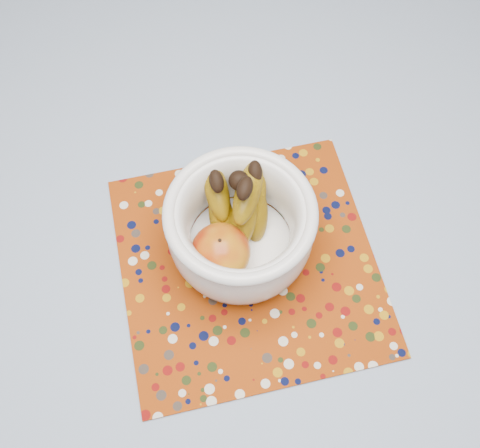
{
  "coord_description": "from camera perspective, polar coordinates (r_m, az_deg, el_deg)",
  "views": [
    {
      "loc": [
        -0.03,
        -0.4,
        1.57
      ],
      "look_at": [
        0.01,
        -0.04,
        0.84
      ],
      "focal_mm": 42.0,
      "sensor_mm": 36.0,
      "label": 1
    }
  ],
  "objects": [
    {
      "name": "fruit_bowl",
      "position": [
        0.82,
        -0.09,
        0.09
      ],
      "size": [
        0.22,
        0.22,
        0.17
      ],
      "color": "white",
      "rests_on": "placemat"
    },
    {
      "name": "table",
      "position": [
        0.98,
        -0.78,
        -2.58
      ],
      "size": [
        1.2,
        1.2,
        0.75
      ],
      "color": "brown",
      "rests_on": "ground"
    },
    {
      "name": "placemat",
      "position": [
        0.88,
        0.84,
        -4.08
      ],
      "size": [
        0.44,
        0.44,
        0.0
      ],
      "primitive_type": "cube",
      "rotation": [
        0.0,
        0.0,
        0.12
      ],
      "color": "#883107",
      "rests_on": "tablecloth"
    },
    {
      "name": "tablecloth",
      "position": [
        0.91,
        -0.85,
        -0.49
      ],
      "size": [
        1.32,
        1.32,
        0.01
      ],
      "primitive_type": "cube",
      "color": "#6485A8",
      "rests_on": "table"
    }
  ]
}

